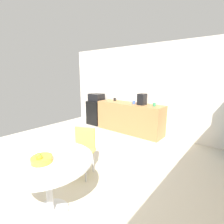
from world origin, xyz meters
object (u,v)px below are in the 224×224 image
object	(u,v)px
chair_yellow	(83,146)
coffee_maker	(142,99)
microwave	(96,97)
mug_red	(115,99)
mini_fridge	(97,112)
round_table	(47,170)
mug_white	(154,105)
mug_green	(134,102)
fruit_bowl	(41,159)

from	to	relation	value
chair_yellow	coffee_maker	world-z (taller)	coffee_maker
microwave	mug_red	xyz separation A→B (m)	(0.75, 0.10, -0.01)
mini_fridge	round_table	size ratio (longest dim) A/B	0.75
coffee_maker	mini_fridge	bearing A→B (deg)	180.00
mug_white	mug_green	distance (m)	0.64
fruit_bowl	coffee_maker	bearing A→B (deg)	99.59
mini_fridge	fruit_bowl	xyz separation A→B (m)	(2.39, -3.38, 0.38)
microwave	mug_green	bearing A→B (deg)	-0.61
mug_white	round_table	bearing A→B (deg)	-86.96
chair_yellow	fruit_bowl	xyz separation A→B (m)	(0.39, -0.97, 0.27)
microwave	fruit_bowl	size ratio (longest dim) A/B	1.97
round_table	mini_fridge	bearing A→B (deg)	125.66
mug_green	chair_yellow	bearing A→B (deg)	-79.49
mug_green	mug_red	world-z (taller)	same
microwave	chair_yellow	bearing A→B (deg)	-50.27
round_table	mug_white	distance (m)	3.34
mini_fridge	round_table	world-z (taller)	mini_fridge
round_table	mug_white	size ratio (longest dim) A/B	8.62
microwave	fruit_bowl	world-z (taller)	microwave
mini_fridge	coffee_maker	size ratio (longest dim) A/B	2.60
mini_fridge	mug_red	world-z (taller)	mug_red
microwave	mug_white	xyz separation A→B (m)	(2.20, 0.01, -0.01)
mini_fridge	mug_red	bearing A→B (deg)	7.40
fruit_bowl	chair_yellow	bearing A→B (deg)	111.98
fruit_bowl	mug_white	bearing A→B (deg)	93.30
round_table	chair_yellow	size ratio (longest dim) A/B	1.34
mug_white	coffee_maker	bearing A→B (deg)	-178.80
chair_yellow	fruit_bowl	distance (m)	1.08
mug_green	mini_fridge	bearing A→B (deg)	179.39
mug_white	mug_green	bearing A→B (deg)	-177.81
round_table	chair_yellow	distance (m)	0.98
mug_white	microwave	bearing A→B (deg)	-179.79
round_table	microwave	bearing A→B (deg)	125.66
microwave	mug_white	bearing A→B (deg)	0.21
chair_yellow	mini_fridge	bearing A→B (deg)	129.73
round_table	fruit_bowl	distance (m)	0.19
mini_fridge	mug_green	distance (m)	1.65
chair_yellow	mug_red	world-z (taller)	mug_red
microwave	mug_red	distance (m)	0.76
fruit_bowl	mug_white	xyz separation A→B (m)	(-0.19, 3.39, 0.15)
fruit_bowl	mug_green	size ratio (longest dim) A/B	1.89
chair_yellow	mug_green	size ratio (longest dim) A/B	6.43
microwave	mug_red	bearing A→B (deg)	7.40
mini_fridge	chair_yellow	bearing A→B (deg)	-50.27
chair_yellow	mug_green	world-z (taller)	mug_green
microwave	fruit_bowl	xyz separation A→B (m)	(2.39, -3.38, -0.17)
round_table	mug_white	xyz separation A→B (m)	(-0.18, 3.32, 0.33)
chair_yellow	coffee_maker	distance (m)	2.47
chair_yellow	fruit_bowl	size ratio (longest dim) A/B	3.41
mini_fridge	fruit_bowl	size ratio (longest dim) A/B	3.42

